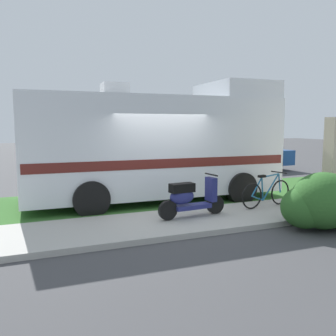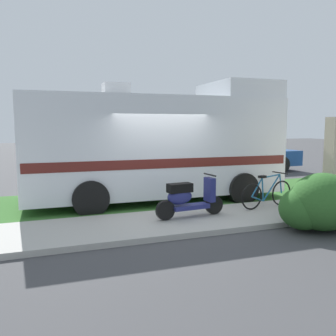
# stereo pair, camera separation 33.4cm
# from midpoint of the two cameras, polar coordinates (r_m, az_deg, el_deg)

# --- Properties ---
(ground_plane) EXTENTS (80.00, 80.00, 0.00)m
(ground_plane) POSITION_cam_midpoint_polar(r_m,az_deg,el_deg) (9.21, -1.69, -7.09)
(ground_plane) COLOR #424244
(sidewalk) EXTENTS (24.00, 2.00, 0.12)m
(sidewalk) POSITION_cam_midpoint_polar(r_m,az_deg,el_deg) (8.11, 1.30, -8.58)
(sidewalk) COLOR #ADAAA3
(sidewalk) RESTS_ON ground
(grass_strip) EXTENTS (24.00, 3.40, 0.08)m
(grass_strip) POSITION_cam_midpoint_polar(r_m,az_deg,el_deg) (10.58, -4.52, -5.04)
(grass_strip) COLOR #336628
(grass_strip) RESTS_ON ground
(motorhome_rv) EXTENTS (7.24, 2.75, 3.49)m
(motorhome_rv) POSITION_cam_midpoint_polar(r_m,az_deg,el_deg) (10.32, -2.78, 3.76)
(motorhome_rv) COLOR silver
(motorhome_rv) RESTS_ON ground
(scooter) EXTENTS (1.72, 0.50, 0.97)m
(scooter) POSITION_cam_midpoint_polar(r_m,az_deg,el_deg) (8.17, 2.35, -4.74)
(scooter) COLOR black
(scooter) RESTS_ON ground
(bicycle) EXTENTS (1.66, 0.52, 0.88)m
(bicycle) POSITION_cam_midpoint_polar(r_m,az_deg,el_deg) (9.51, 14.48, -3.81)
(bicycle) COLOR black
(bicycle) RESTS_ON ground
(pickup_truck_near) EXTENTS (5.88, 2.31, 1.72)m
(pickup_truck_near) POSITION_cam_midpoint_polar(r_m,az_deg,el_deg) (16.83, 8.26, 2.40)
(pickup_truck_near) COLOR #1E478C
(pickup_truck_near) RESTS_ON ground
(bush_by_porch) EXTENTS (1.70, 1.28, 1.20)m
(bush_by_porch) POSITION_cam_midpoint_polar(r_m,az_deg,el_deg) (8.18, 22.33, -5.29)
(bush_by_porch) COLOR #2D6026
(bush_by_porch) RESTS_ON ground
(bottle_green) EXTENTS (0.07, 0.07, 0.30)m
(bottle_green) POSITION_cam_midpoint_polar(r_m,az_deg,el_deg) (9.85, 19.60, -5.09)
(bottle_green) COLOR #B2B2B7
(bottle_green) RESTS_ON ground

